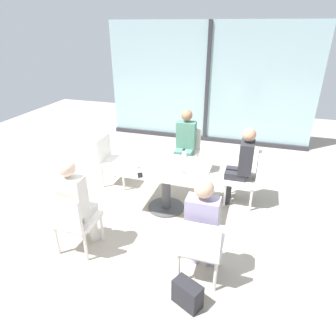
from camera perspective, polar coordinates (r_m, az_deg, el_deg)
ground_plane at (r=4.69m, az=-0.36°, el=-7.67°), size 12.00×12.00×0.00m
window_wall_backdrop at (r=7.15m, az=7.56°, el=14.60°), size 4.79×0.10×2.70m
dining_table_main at (r=4.41m, az=-0.38°, el=-1.73°), size 1.28×0.91×0.73m
chair_front_right at (r=3.25m, az=6.16°, el=-14.53°), size 0.46×0.50×0.87m
chair_front_left at (r=3.77m, az=-17.97°, el=-9.38°), size 0.46×0.50×0.87m
chair_near_window at (r=5.55m, az=3.58°, el=3.67°), size 0.46×0.51×0.87m
chair_far_right at (r=4.72m, az=15.06°, el=-1.43°), size 0.50×0.46×0.87m
chair_far_left at (r=5.27m, az=-10.82°, el=1.97°), size 0.50×0.46×0.87m
person_front_right at (r=3.21m, az=6.73°, el=-10.54°), size 0.34×0.39×1.26m
person_front_left at (r=3.74m, az=-17.48°, el=-5.94°), size 0.34×0.39×1.26m
person_near_window at (r=5.38m, az=3.36°, el=5.26°), size 0.34×0.39×1.26m
person_far_right at (r=4.64m, az=14.01°, el=0.98°), size 0.39×0.34×1.26m
wine_glass_0 at (r=4.47m, az=0.69°, el=3.13°), size 0.07×0.07×0.18m
wine_glass_1 at (r=4.23m, az=-6.20°, el=1.56°), size 0.07×0.07×0.18m
wine_glass_2 at (r=4.35m, az=-1.77°, el=2.45°), size 0.07×0.07×0.18m
wine_glass_3 at (r=4.06m, az=2.62°, el=0.60°), size 0.07×0.07×0.18m
wine_glass_4 at (r=4.60m, az=-0.60°, el=3.78°), size 0.07×0.07×0.18m
coffee_cup at (r=4.61m, az=3.12°, el=2.64°), size 0.08×0.08×0.09m
cell_phone_on_table at (r=4.08m, az=-5.42°, el=-1.35°), size 0.13×0.16×0.01m
handbag_0 at (r=3.26m, az=3.76°, el=-23.12°), size 0.34×0.28×0.28m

